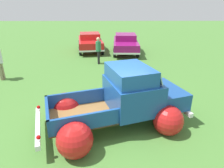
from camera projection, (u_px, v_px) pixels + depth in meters
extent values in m
plane|color=#477A33|center=(113.00, 125.00, 6.35)|extent=(80.00, 80.00, 0.00)
cylinder|color=black|center=(141.00, 97.00, 7.40)|extent=(0.79, 0.45, 0.76)
cylinder|color=silver|center=(141.00, 97.00, 7.40)|extent=(0.40, 0.33, 0.34)
cylinder|color=black|center=(167.00, 121.00, 5.89)|extent=(0.79, 0.45, 0.76)
cylinder|color=silver|center=(167.00, 121.00, 5.89)|extent=(0.40, 0.33, 0.34)
cylinder|color=black|center=(66.00, 109.00, 6.55)|extent=(0.79, 0.45, 0.76)
cylinder|color=silver|center=(66.00, 109.00, 6.55)|extent=(0.40, 0.33, 0.34)
cylinder|color=black|center=(75.00, 141.00, 5.04)|extent=(0.79, 0.45, 0.76)
cylinder|color=silver|center=(75.00, 141.00, 5.04)|extent=(0.40, 0.33, 0.34)
sphere|color=red|center=(66.00, 106.00, 6.57)|extent=(1.21, 1.21, 0.96)
sphere|color=red|center=(75.00, 140.00, 4.97)|extent=(1.21, 1.21, 0.96)
cube|color=olive|center=(83.00, 116.00, 5.86)|extent=(2.43, 2.11, 0.04)
cube|color=#19478C|center=(78.00, 98.00, 6.40)|extent=(1.97, 0.72, 0.50)
cube|color=#19478C|center=(88.00, 122.00, 5.13)|extent=(1.97, 0.72, 0.50)
cube|color=#19478C|center=(114.00, 104.00, 6.07)|extent=(0.56, 1.49, 0.50)
cube|color=#19478C|center=(48.00, 115.00, 5.47)|extent=(0.56, 1.49, 0.50)
cube|color=#19478C|center=(132.00, 94.00, 6.17)|extent=(1.91, 2.07, 0.95)
cube|color=#19478C|center=(130.00, 74.00, 5.87)|extent=(1.58, 1.82, 0.45)
cube|color=#8CADB7|center=(149.00, 72.00, 6.07)|extent=(0.60, 1.43, 0.38)
cube|color=#19478C|center=(160.00, 95.00, 6.56)|extent=(1.70, 1.93, 0.55)
sphere|color=red|center=(141.00, 95.00, 7.41)|extent=(1.16, 1.16, 0.92)
sphere|color=red|center=(168.00, 120.00, 5.84)|extent=(1.16, 1.16, 0.92)
cube|color=silver|center=(38.00, 126.00, 5.49)|extent=(0.74, 1.92, 0.14)
cube|color=silver|center=(173.00, 102.00, 6.85)|extent=(0.74, 1.92, 0.14)
sphere|color=red|center=(39.00, 107.00, 6.13)|extent=(0.14, 0.14, 0.11)
sphere|color=red|center=(38.00, 137.00, 4.75)|extent=(0.14, 0.14, 0.11)
cylinder|color=black|center=(102.00, 50.00, 14.94)|extent=(0.30, 0.68, 0.66)
cylinder|color=silver|center=(102.00, 50.00, 14.94)|extent=(0.25, 0.33, 0.30)
cylinder|color=black|center=(80.00, 51.00, 14.69)|extent=(0.30, 0.68, 0.66)
cylinder|color=silver|center=(80.00, 51.00, 14.69)|extent=(0.25, 0.33, 0.30)
cylinder|color=black|center=(99.00, 44.00, 17.36)|extent=(0.30, 0.68, 0.66)
cylinder|color=silver|center=(99.00, 44.00, 17.36)|extent=(0.25, 0.33, 0.30)
cylinder|color=black|center=(80.00, 44.00, 17.11)|extent=(0.30, 0.68, 0.66)
cylinder|color=silver|center=(80.00, 44.00, 17.11)|extent=(0.25, 0.33, 0.30)
cube|color=red|center=(90.00, 42.00, 15.88)|extent=(2.39, 4.37, 0.55)
cube|color=red|center=(90.00, 36.00, 15.84)|extent=(1.79, 1.95, 0.45)
cube|color=silver|center=(89.00, 41.00, 17.83)|extent=(1.85, 0.37, 0.12)
cube|color=silver|center=(92.00, 51.00, 14.13)|extent=(1.85, 0.37, 0.12)
cylinder|color=black|center=(138.00, 53.00, 14.15)|extent=(0.22, 0.67, 0.66)
cylinder|color=silver|center=(138.00, 53.00, 14.15)|extent=(0.22, 0.30, 0.30)
cylinder|color=black|center=(115.00, 53.00, 14.18)|extent=(0.22, 0.67, 0.66)
cylinder|color=silver|center=(115.00, 53.00, 14.18)|extent=(0.22, 0.30, 0.30)
cylinder|color=black|center=(134.00, 45.00, 16.81)|extent=(0.22, 0.67, 0.66)
cylinder|color=silver|center=(134.00, 45.00, 16.81)|extent=(0.22, 0.30, 0.30)
cylinder|color=black|center=(115.00, 45.00, 16.84)|extent=(0.22, 0.67, 0.66)
cylinder|color=silver|center=(115.00, 45.00, 16.84)|extent=(0.22, 0.30, 0.30)
cube|color=#8C1466|center=(125.00, 44.00, 15.35)|extent=(1.96, 4.56, 0.55)
cube|color=#8C1466|center=(126.00, 37.00, 15.33)|extent=(1.63, 1.94, 0.45)
cube|color=silver|center=(124.00, 42.00, 17.49)|extent=(1.87, 0.16, 0.12)
cube|color=silver|center=(127.00, 54.00, 13.41)|extent=(1.87, 0.16, 0.12)
cylinder|color=black|center=(99.00, 58.00, 12.53)|extent=(0.16, 0.16, 0.83)
cylinder|color=black|center=(99.00, 57.00, 12.68)|extent=(0.16, 0.16, 0.83)
cylinder|color=#2D724C|center=(98.00, 46.00, 12.33)|extent=(0.36, 0.36, 0.62)
cylinder|color=#2D724C|center=(98.00, 47.00, 12.11)|extent=(0.09, 0.09, 0.59)
cylinder|color=#DBAD84|center=(98.00, 45.00, 12.52)|extent=(0.09, 0.09, 0.59)
sphere|color=#DBAD84|center=(98.00, 39.00, 12.15)|extent=(0.24, 0.24, 0.22)
cylinder|color=gray|center=(2.00, 71.00, 10.03)|extent=(0.16, 0.16, 0.88)
cylinder|color=gray|center=(0.00, 72.00, 9.87)|extent=(0.16, 0.16, 0.88)
cylinder|color=silver|center=(1.00, 55.00, 9.85)|extent=(0.10, 0.10, 0.63)
cube|color=black|center=(151.00, 92.00, 8.69)|extent=(0.36, 0.36, 0.03)
cone|color=orange|center=(152.00, 85.00, 8.56)|extent=(0.28, 0.28, 0.60)
cylinder|color=white|center=(152.00, 83.00, 8.53)|extent=(0.17, 0.17, 0.08)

